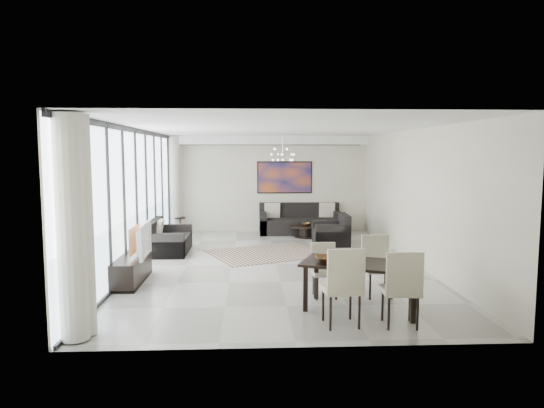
{
  "coord_description": "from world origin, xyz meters",
  "views": [
    {
      "loc": [
        -0.57,
        -10.23,
        2.39
      ],
      "look_at": [
        -0.07,
        0.55,
        1.25
      ],
      "focal_mm": 32.0,
      "sensor_mm": 36.0,
      "label": 1
    }
  ],
  "objects": [
    {
      "name": "dining_chair_nw",
      "position": [
        0.67,
        -2.34,
        0.51
      ],
      "size": [
        0.42,
        0.42,
        0.89
      ],
      "color": "#BEB79D",
      "rests_on": "floor"
    },
    {
      "name": "dining_chair_sw",
      "position": [
        0.7,
        -3.85,
        0.65
      ],
      "size": [
        0.56,
        0.56,
        1.12
      ],
      "color": "#BEB79D",
      "rests_on": "floor"
    },
    {
      "name": "tv_console",
      "position": [
        -2.76,
        -1.33,
        0.24
      ],
      "size": [
        0.44,
        1.56,
        0.49
      ],
      "primitive_type": "cube",
      "color": "black",
      "rests_on": "floor"
    },
    {
      "name": "side_table",
      "position": [
        -2.65,
        4.1,
        0.33
      ],
      "size": [
        0.36,
        0.36,
        0.5
      ],
      "color": "black",
      "rests_on": "floor"
    },
    {
      "name": "rug",
      "position": [
        -0.15,
        1.15,
        0.01
      ],
      "size": [
        3.17,
        2.85,
        0.01
      ],
      "primitive_type": "cube",
      "rotation": [
        0.0,
        0.0,
        0.4
      ],
      "color": "black",
      "rests_on": "floor"
    },
    {
      "name": "room_shell",
      "position": [
        0.46,
        0.0,
        1.45
      ],
      "size": [
        6.0,
        9.0,
        2.9
      ],
      "color": "#A8A39B",
      "rests_on": "ground"
    },
    {
      "name": "painting",
      "position": [
        0.5,
        4.47,
        1.65
      ],
      "size": [
        1.68,
        0.04,
        0.98
      ],
      "primitive_type": "cube",
      "color": "#BD4F1A",
      "rests_on": "room_shell"
    },
    {
      "name": "bowl_coffee",
      "position": [
        1.03,
        3.34,
        0.37
      ],
      "size": [
        0.27,
        0.27,
        0.08
      ],
      "primitive_type": "imported",
      "rotation": [
        0.0,
        0.0,
        -0.11
      ],
      "color": "brown",
      "rests_on": "coffee_table"
    },
    {
      "name": "window_wall",
      "position": [
        -2.86,
        0.0,
        1.47
      ],
      "size": [
        0.37,
        8.95,
        2.9
      ],
      "color": "silver",
      "rests_on": "floor"
    },
    {
      "name": "coffee_table",
      "position": [
        1.04,
        3.35,
        0.19
      ],
      "size": [
        0.94,
        0.94,
        0.33
      ],
      "color": "black",
      "rests_on": "floor"
    },
    {
      "name": "chandelier",
      "position": [
        0.3,
        2.5,
        2.35
      ],
      "size": [
        0.66,
        0.66,
        0.71
      ],
      "color": "silver",
      "rests_on": "room_shell"
    },
    {
      "name": "dining_table",
      "position": [
        1.12,
        -3.1,
        0.65
      ],
      "size": [
        1.96,
        1.47,
        0.73
      ],
      "color": "black",
      "rests_on": "floor"
    },
    {
      "name": "loveseat",
      "position": [
        -2.55,
        1.36,
        0.27
      ],
      "size": [
        0.9,
        1.59,
        0.8
      ],
      "color": "black",
      "rests_on": "floor"
    },
    {
      "name": "dining_chair_se",
      "position": [
        1.5,
        -3.9,
        0.62
      ],
      "size": [
        0.52,
        0.52,
        1.07
      ],
      "color": "#BEB79D",
      "rests_on": "floor"
    },
    {
      "name": "bowl_dining",
      "position": [
        0.6,
        -3.04,
        0.78
      ],
      "size": [
        0.41,
        0.41,
        0.09
      ],
      "primitive_type": "imported",
      "rotation": [
        0.0,
        0.0,
        0.09
      ],
      "color": "brown",
      "rests_on": "dining_table"
    },
    {
      "name": "soffit",
      "position": [
        0.0,
        4.3,
        2.77
      ],
      "size": [
        5.98,
        0.4,
        0.26
      ],
      "primitive_type": "cube",
      "color": "white",
      "rests_on": "room_shell"
    },
    {
      "name": "armchair",
      "position": [
        1.59,
        2.21,
        0.27
      ],
      "size": [
        0.91,
        0.96,
        0.8
      ],
      "color": "black",
      "rests_on": "floor"
    },
    {
      "name": "sofa_main",
      "position": [
        0.94,
        4.08,
        0.3
      ],
      "size": [
        2.44,
        1.0,
        0.89
      ],
      "color": "black",
      "rests_on": "floor"
    },
    {
      "name": "dining_chair_ne",
      "position": [
        1.56,
        -2.32,
        0.58
      ],
      "size": [
        0.48,
        0.48,
        1.01
      ],
      "color": "#BEB79D",
      "rests_on": "floor"
    },
    {
      "name": "television",
      "position": [
        -2.6,
        -1.37,
        0.79
      ],
      "size": [
        0.19,
        1.07,
        0.61
      ],
      "primitive_type": "imported",
      "rotation": [
        0.0,
        0.0,
        1.62
      ],
      "color": "gray",
      "rests_on": "tv_console"
    }
  ]
}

